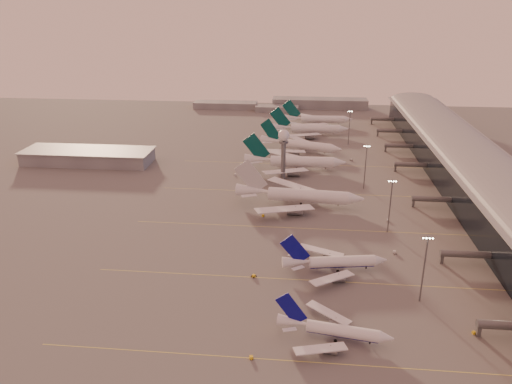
{
  "coord_description": "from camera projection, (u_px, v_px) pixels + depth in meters",
  "views": [
    {
      "loc": [
        16.43,
        -151.74,
        96.85
      ],
      "look_at": [
        -5.81,
        71.37,
        10.56
      ],
      "focal_mm": 35.0,
      "sensor_mm": 36.0,
      "label": 1
    }
  ],
  "objects": [
    {
      "name": "gsv_tug_hangar",
      "position": [
        351.0,
        160.0,
        322.0
      ],
      "size": [
        3.55,
        2.15,
        1.01
      ],
      "color": "silver",
      "rests_on": "ground"
    },
    {
      "name": "hangar",
      "position": [
        88.0,
        156.0,
        316.8
      ],
      "size": [
        82.0,
        27.0,
        8.5
      ],
      "color": "slate",
      "rests_on": "ground"
    },
    {
      "name": "radar_tower",
      "position": [
        284.0,
        145.0,
        280.68
      ],
      "size": [
        6.4,
        6.4,
        31.1
      ],
      "color": "#585A5F",
      "rests_on": "ground"
    },
    {
      "name": "ground",
      "position": [
        252.0,
        292.0,
        177.23
      ],
      "size": [
        700.0,
        700.0,
        0.0
      ],
      "primitive_type": "plane",
      "color": "#5C5959",
      "rests_on": "ground"
    },
    {
      "name": "greentail_b",
      "position": [
        300.0,
        147.0,
        339.3
      ],
      "size": [
        56.37,
        44.78,
        21.26
      ],
      "color": "white",
      "rests_on": "ground"
    },
    {
      "name": "gsv_catering_b",
      "position": [
        389.0,
        217.0,
        233.04
      ],
      "size": [
        5.44,
        3.6,
        4.11
      ],
      "color": "silver",
      "rests_on": "ground"
    },
    {
      "name": "mast_c",
      "position": [
        366.0,
        165.0,
        269.82
      ],
      "size": [
        3.6,
        0.56,
        25.0
      ],
      "color": "#585A5F",
      "rests_on": "ground"
    },
    {
      "name": "gsv_truck_b",
      "position": [
        396.0,
        251.0,
        203.54
      ],
      "size": [
        6.34,
        3.23,
        2.44
      ],
      "color": "silver",
      "rests_on": "ground"
    },
    {
      "name": "mast_d",
      "position": [
        349.0,
        126.0,
        353.58
      ],
      "size": [
        3.6,
        0.56,
        25.0
      ],
      "color": "#585A5F",
      "rests_on": "ground"
    },
    {
      "name": "gsv_truck_a",
      "position": [
        253.0,
        356.0,
        143.73
      ],
      "size": [
        5.52,
        3.35,
        2.1
      ],
      "color": "yellow",
      "rests_on": "ground"
    },
    {
      "name": "narrowbody_mid",
      "position": [
        335.0,
        264.0,
        189.68
      ],
      "size": [
        41.23,
        32.65,
        16.2
      ],
      "color": "white",
      "rests_on": "ground"
    },
    {
      "name": "gsv_tug_far",
      "position": [
        299.0,
        197.0,
        261.9
      ],
      "size": [
        4.26,
        4.11,
        1.06
      ],
      "color": "silver",
      "rests_on": "ground"
    },
    {
      "name": "terminal",
      "position": [
        475.0,
        174.0,
        265.7
      ],
      "size": [
        57.0,
        362.0,
        23.04
      ],
      "color": "black",
      "rests_on": "ground"
    },
    {
      "name": "gsv_truck_d",
      "position": [
        235.0,
        174.0,
        294.92
      ],
      "size": [
        3.93,
        5.83,
        2.22
      ],
      "color": "silver",
      "rests_on": "ground"
    },
    {
      "name": "widebody_white",
      "position": [
        300.0,
        198.0,
        250.68
      ],
      "size": [
        65.39,
        52.21,
        23.0
      ],
      "color": "white",
      "rests_on": "ground"
    },
    {
      "name": "greentail_c",
      "position": [
        310.0,
        130.0,
        381.54
      ],
      "size": [
        60.31,
        48.62,
        21.9
      ],
      "color": "white",
      "rests_on": "ground"
    },
    {
      "name": "gsv_truck_c",
      "position": [
        264.0,
        214.0,
        238.62
      ],
      "size": [
        5.65,
        4.23,
        2.17
      ],
      "color": "yellow",
      "rests_on": "ground"
    },
    {
      "name": "greentail_a",
      "position": [
        295.0,
        164.0,
        303.34
      ],
      "size": [
        62.6,
        50.58,
        22.74
      ],
      "color": "white",
      "rests_on": "ground"
    },
    {
      "name": "gsv_catering_a",
      "position": [
        475.0,
        329.0,
        154.23
      ],
      "size": [
        4.82,
        3.15,
        3.65
      ],
      "color": "yellow",
      "rests_on": "ground"
    },
    {
      "name": "narrowbody_near",
      "position": [
        334.0,
        331.0,
        151.44
      ],
      "size": [
        36.03,
        28.54,
        14.15
      ],
      "color": "white",
      "rests_on": "ground"
    },
    {
      "name": "taxiway_markings",
      "position": [
        331.0,
        229.0,
        226.45
      ],
      "size": [
        180.0,
        185.25,
        0.02
      ],
      "color": "#E7DD51",
      "rests_on": "ground"
    },
    {
      "name": "distant_horizon",
      "position": [
        291.0,
        104.0,
        477.54
      ],
      "size": [
        165.0,
        37.5,
        9.0
      ],
      "color": "slate",
      "rests_on": "ground"
    },
    {
      "name": "greentail_d",
      "position": [
        318.0,
        121.0,
        412.53
      ],
      "size": [
        58.67,
        47.32,
        21.3
      ],
      "color": "white",
      "rests_on": "ground"
    },
    {
      "name": "gsv_tug_mid",
      "position": [
        254.0,
        276.0,
        186.49
      ],
      "size": [
        4.04,
        3.74,
        0.99
      ],
      "color": "yellow",
      "rests_on": "ground"
    },
    {
      "name": "mast_b",
      "position": [
        390.0,
        204.0,
        218.28
      ],
      "size": [
        3.6,
        0.56,
        25.0
      ],
      "color": "#585A5F",
      "rests_on": "ground"
    },
    {
      "name": "mast_a",
      "position": [
        424.0,
        266.0,
        166.92
      ],
      "size": [
        3.6,
        0.56,
        25.0
      ],
      "color": "#585A5F",
      "rests_on": "ground"
    }
  ]
}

